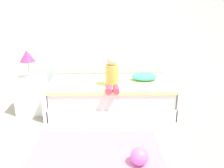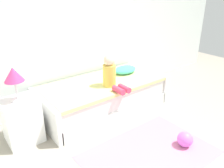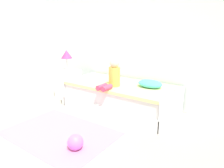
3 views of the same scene
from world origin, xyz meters
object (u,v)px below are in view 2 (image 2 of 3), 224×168
Objects in this scene: bed at (103,96)px; nightstand at (22,121)px; toy_ball at (185,139)px; table_lamp at (14,76)px; child_figure at (111,74)px; pillow at (125,70)px.

nightstand reaches higher than bed.
nightstand is 2.94× the size of toy_ball.
nightstand is 2.17m from toy_ball.
table_lamp reaches higher than nightstand.
bed is 3.52× the size of nightstand.
table_lamp is (-1.35, -0.04, 0.69)m from bed.
bed is 10.33× the size of toy_ball.
table_lamp reaches higher than bed.
table_lamp is 0.88× the size of child_figure.
child_figure is 1.40m from toy_ball.
bed is 4.14× the size of child_figure.
child_figure reaches higher than nightstand.
bed is 4.69× the size of table_lamp.
nightstand is 1.18× the size of child_figure.
pillow is at bearing 30.20° from child_figure.
bed is at bearing 100.89° from toy_ball.
toy_ball is at bearing -100.34° from pillow.
nightstand is at bearing 172.08° from child_figure.
table_lamp is 1.02× the size of pillow.
table_lamp is 2.32m from toy_ball.
child_figure is (0.00, -0.23, 0.46)m from bed.
table_lamp reaches higher than toy_ball.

